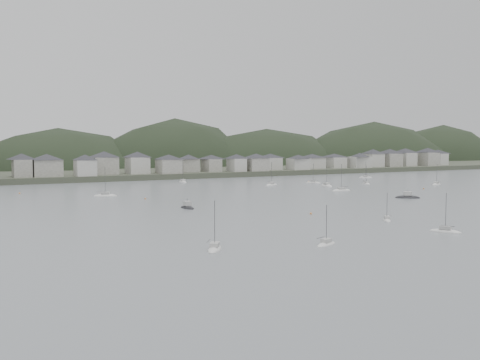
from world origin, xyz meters
TOP-DOWN VIEW (x-y plane):
  - ground at (0.00, 0.00)m, footprint 900.00×900.00m
  - far_shore_land at (0.00, 295.00)m, footprint 900.00×250.00m
  - forested_ridge at (4.83, 269.40)m, footprint 851.55×103.94m
  - waterfront_town at (50.59, 183.34)m, footprint 451.48×28.46m
  - sailboat_lead at (3.16, -0.14)m, footprint 4.60×5.70m
  - moored_fleet at (-2.01, 64.43)m, footprint 238.33×178.04m
  - motor_launch_near at (49.98, 39.62)m, footprint 8.99×7.87m
  - motor_launch_far at (-32.30, 48.50)m, footprint 3.20×7.46m
  - mooring_buoys at (11.01, 67.19)m, footprint 156.88×130.37m

SIDE VIEW (x-z plane):
  - forested_ridge at x=4.83m, z-range -62.57..40.00m
  - ground at x=0.00m, z-range 0.00..0.00m
  - mooring_buoys at x=11.01m, z-range -0.20..0.50m
  - moored_fleet at x=-2.01m, z-range -6.47..6.82m
  - sailboat_lead at x=3.16m, z-range -3.68..4.07m
  - motor_launch_near at x=49.98m, z-range -1.77..2.33m
  - motor_launch_far at x=-32.30m, z-range -1.58..2.17m
  - far_shore_land at x=0.00m, z-range 0.00..3.00m
  - waterfront_town at x=50.59m, z-range 2.20..15.12m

